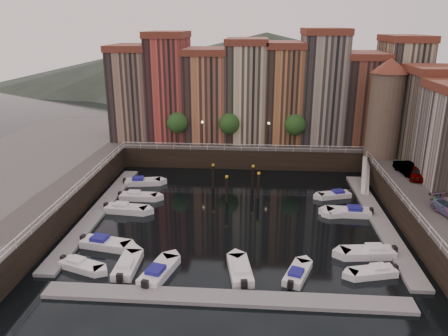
# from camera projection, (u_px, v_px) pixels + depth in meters

# --- Properties ---
(ground) EXTENTS (200.00, 200.00, 0.00)m
(ground) POSITION_uv_depth(u_px,v_px,m) (236.00, 213.00, 51.39)
(ground) COLOR black
(ground) RESTS_ON ground
(quay_far) EXTENTS (80.00, 20.00, 3.00)m
(quay_far) POSITION_uv_depth(u_px,v_px,m) (243.00, 143.00, 75.49)
(quay_far) COLOR black
(quay_far) RESTS_ON ground
(dock_left) EXTENTS (2.00, 28.00, 0.35)m
(dock_left) POSITION_uv_depth(u_px,v_px,m) (99.00, 211.00, 51.54)
(dock_left) COLOR gray
(dock_left) RESTS_ON ground
(dock_right) EXTENTS (2.00, 28.00, 0.35)m
(dock_right) POSITION_uv_depth(u_px,v_px,m) (379.00, 220.00, 49.23)
(dock_right) COLOR gray
(dock_right) RESTS_ON ground
(dock_near) EXTENTS (30.00, 2.00, 0.35)m
(dock_near) POSITION_uv_depth(u_px,v_px,m) (226.00, 298.00, 35.26)
(dock_near) COLOR gray
(dock_near) RESTS_ON ground
(mountains) EXTENTS (145.00, 100.00, 18.00)m
(mountains) POSITION_uv_depth(u_px,v_px,m) (257.00, 62.00, 152.74)
(mountains) COLOR #2D382D
(mountains) RESTS_ON ground
(far_terrace) EXTENTS (48.70, 10.30, 17.50)m
(far_terrace) POSITION_uv_depth(u_px,v_px,m) (264.00, 90.00, 69.88)
(far_terrace) COLOR #91715C
(far_terrace) RESTS_ON quay_far
(corner_tower) EXTENTS (5.20, 5.20, 13.80)m
(corner_tower) POSITION_uv_depth(u_px,v_px,m) (386.00, 107.00, 60.43)
(corner_tower) COLOR #6B5B4C
(corner_tower) RESTS_ON quay_right
(promenade_trees) EXTENTS (21.20, 3.20, 5.20)m
(promenade_trees) POSITION_uv_depth(u_px,v_px,m) (233.00, 124.00, 66.59)
(promenade_trees) COLOR black
(promenade_trees) RESTS_ON quay_far
(street_lamps) EXTENTS (10.36, 0.36, 4.18)m
(street_lamps) POSITION_uv_depth(u_px,v_px,m) (235.00, 130.00, 65.84)
(street_lamps) COLOR black
(street_lamps) RESTS_ON quay_far
(railings) EXTENTS (36.08, 34.04, 0.52)m
(railings) POSITION_uv_depth(u_px,v_px,m) (238.00, 169.00, 54.80)
(railings) COLOR white
(railings) RESTS_ON ground
(gangway) EXTENTS (2.78, 8.32, 3.73)m
(gangway) POSITION_uv_depth(u_px,v_px,m) (366.00, 173.00, 59.01)
(gangway) COLOR white
(gangway) RESTS_ON ground
(mooring_pilings) EXTENTS (6.41, 4.80, 3.78)m
(mooring_pilings) POSITION_uv_depth(u_px,v_px,m) (238.00, 183.00, 56.37)
(mooring_pilings) COLOR black
(mooring_pilings) RESTS_ON ground
(boat_left_0) EXTENTS (4.52, 2.95, 1.02)m
(boat_left_0) POSITION_uv_depth(u_px,v_px,m) (81.00, 265.00, 39.67)
(boat_left_0) COLOR white
(boat_left_0) RESTS_ON ground
(boat_left_1) EXTENTS (5.33, 2.77, 1.19)m
(boat_left_1) POSITION_uv_depth(u_px,v_px,m) (105.00, 243.00, 43.48)
(boat_left_1) COLOR white
(boat_left_1) RESTS_ON ground
(boat_left_2) EXTENTS (5.27, 2.34, 1.19)m
(boat_left_2) POSITION_uv_depth(u_px,v_px,m) (125.00, 209.00, 51.51)
(boat_left_2) COLOR white
(boat_left_2) RESTS_ON ground
(boat_left_3) EXTENTS (4.94, 1.83, 1.13)m
(boat_left_3) POSITION_uv_depth(u_px,v_px,m) (138.00, 196.00, 55.26)
(boat_left_3) COLOR white
(boat_left_3) RESTS_ON ground
(boat_left_4) EXTENTS (5.20, 2.63, 1.17)m
(boat_left_4) POSITION_uv_depth(u_px,v_px,m) (142.00, 182.00, 60.26)
(boat_left_4) COLOR white
(boat_left_4) RESTS_ON ground
(boat_right_0) EXTENTS (4.55, 2.60, 1.02)m
(boat_right_0) POSITION_uv_depth(u_px,v_px,m) (374.00, 272.00, 38.60)
(boat_right_0) COLOR white
(boat_right_0) RESTS_ON ground
(boat_right_1) EXTENTS (5.38, 2.47, 1.21)m
(boat_right_1) POSITION_uv_depth(u_px,v_px,m) (369.00, 252.00, 41.75)
(boat_right_1) COLOR white
(boat_right_1) RESTS_ON ground
(boat_right_2) EXTENTS (5.29, 2.07, 1.21)m
(boat_right_2) POSITION_uv_depth(u_px,v_px,m) (349.00, 212.00, 50.65)
(boat_right_2) COLOR white
(boat_right_2) RESTS_ON ground
(boat_right_3) EXTENTS (4.40, 2.47, 0.98)m
(boat_right_3) POSITION_uv_depth(u_px,v_px,m) (345.00, 212.00, 50.69)
(boat_right_3) COLOR white
(boat_right_3) RESTS_ON ground
(boat_right_4) EXTENTS (4.50, 2.71, 1.01)m
(boat_right_4) POSITION_uv_depth(u_px,v_px,m) (335.00, 195.00, 55.87)
(boat_right_4) COLOR white
(boat_right_4) RESTS_ON ground
(boat_near_0) EXTENTS (1.83, 4.97, 1.14)m
(boat_near_0) POSITION_uv_depth(u_px,v_px,m) (127.00, 265.00, 39.57)
(boat_near_0) COLOR white
(boat_near_0) RESTS_ON ground
(boat_near_1) EXTENTS (3.10, 5.41, 1.21)m
(boat_near_1) POSITION_uv_depth(u_px,v_px,m) (159.00, 272.00, 38.54)
(boat_near_1) COLOR white
(boat_near_1) RESTS_ON ground
(boat_near_2) EXTENTS (2.68, 5.26, 1.18)m
(boat_near_2) POSITION_uv_depth(u_px,v_px,m) (240.00, 271.00, 38.68)
(boat_near_2) COLOR white
(boat_near_2) RESTS_ON ground
(boat_near_3) EXTENTS (3.00, 4.55, 1.03)m
(boat_near_3) POSITION_uv_depth(u_px,v_px,m) (297.00, 274.00, 38.33)
(boat_near_3) COLOR white
(boat_near_3) RESTS_ON ground
(car_a) EXTENTS (2.92, 4.48, 1.42)m
(car_a) POSITION_uv_depth(u_px,v_px,m) (418.00, 174.00, 53.34)
(car_a) COLOR gray
(car_a) RESTS_ON quay_right
(car_b) EXTENTS (2.34, 4.65, 1.46)m
(car_b) POSITION_uv_depth(u_px,v_px,m) (407.00, 169.00, 55.06)
(car_b) COLOR gray
(car_b) RESTS_ON quay_right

